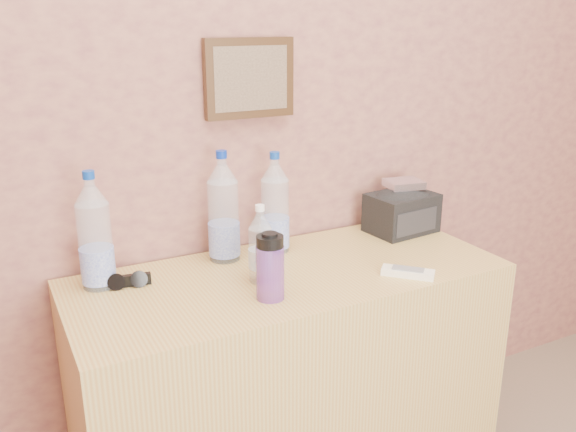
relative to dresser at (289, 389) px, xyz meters
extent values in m
plane|color=tan|center=(-0.07, 0.30, 0.93)|extent=(4.00, 0.00, 4.00)
cube|color=#A38156|center=(0.00, 0.00, 0.00)|extent=(1.34, 0.56, 0.84)
cylinder|color=silver|center=(-0.54, 0.17, 0.57)|extent=(0.09, 0.09, 0.30)
cylinder|color=#0B3A9C|center=(-0.54, 0.17, 0.75)|extent=(0.03, 0.03, 0.02)
cylinder|color=silver|center=(-0.13, 0.19, 0.57)|extent=(0.10, 0.10, 0.31)
cylinder|color=#0A2B9D|center=(-0.13, 0.19, 0.76)|extent=(0.03, 0.03, 0.02)
cylinder|color=silver|center=(0.04, 0.19, 0.57)|extent=(0.09, 0.09, 0.29)
cylinder|color=#0E3C9C|center=(0.04, 0.19, 0.74)|extent=(0.03, 0.03, 0.02)
cylinder|color=silver|center=(-0.10, -0.02, 0.52)|extent=(0.07, 0.07, 0.20)
cylinder|color=white|center=(-0.10, -0.02, 0.65)|extent=(0.03, 0.03, 0.02)
cylinder|color=#6B309D|center=(-0.13, -0.13, 0.50)|extent=(0.08, 0.08, 0.15)
cylinder|color=black|center=(-0.13, -0.13, 0.59)|extent=(0.08, 0.08, 0.04)
cube|color=beige|center=(0.31, -0.19, 0.43)|extent=(0.15, 0.15, 0.02)
cube|color=white|center=(0.55, 0.16, 0.59)|extent=(0.14, 0.13, 0.03)
camera|label=1|loc=(-0.80, -1.53, 1.17)|focal=38.00mm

